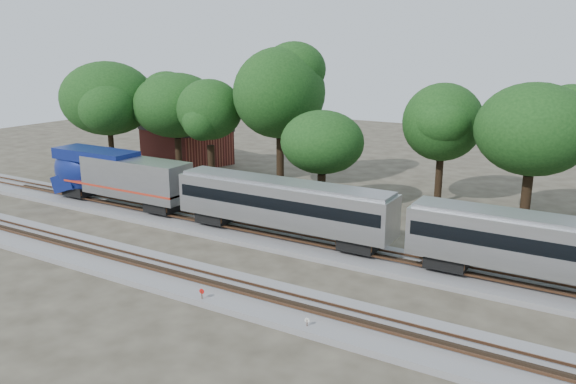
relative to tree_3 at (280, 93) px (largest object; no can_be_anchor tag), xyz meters
name	(u,v)px	position (x,y,z in m)	size (l,w,h in m)	color
ground	(240,267)	(9.39, -20.83, -10.50)	(160.00, 160.00, 0.00)	#383328
track_far	(284,240)	(9.39, -14.83, -10.30)	(160.00, 5.00, 0.73)	slate
track_near	(205,284)	(9.39, -24.83, -10.30)	(160.00, 5.00, 0.73)	slate
switch_stand_red	(202,295)	(10.92, -27.00, -9.82)	(0.34, 0.06, 1.06)	#512D19
switch_stand_white	(307,323)	(18.09, -26.72, -9.94)	(0.28, 0.10, 0.89)	#512D19
switch_lever	(256,317)	(14.81, -26.91, -10.35)	(0.50, 0.30, 0.30)	#512D19
brick_building	(186,143)	(-18.49, 5.89, -7.79)	(12.86, 10.52, 5.39)	maroon
tree_0	(108,99)	(-21.85, -4.03, -1.28)	(9.39, 9.39, 13.23)	black
tree_1	(176,105)	(-13.82, -0.91, -1.95)	(8.71, 8.71, 12.28)	black
tree_2	(209,110)	(-7.33, -2.82, -1.91)	(8.75, 8.75, 12.33)	black
tree_3	(280,93)	(0.00, 0.00, 0.00)	(10.68, 10.68, 15.06)	black
tree_4	(322,142)	(7.83, -5.25, -3.86)	(6.78, 6.78, 9.56)	black
tree_5	(443,122)	(16.74, 2.84, -2.30)	(8.36, 8.36, 11.78)	black
tree_6	(533,130)	(25.38, -0.91, -1.90)	(8.76, 8.76, 12.35)	black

